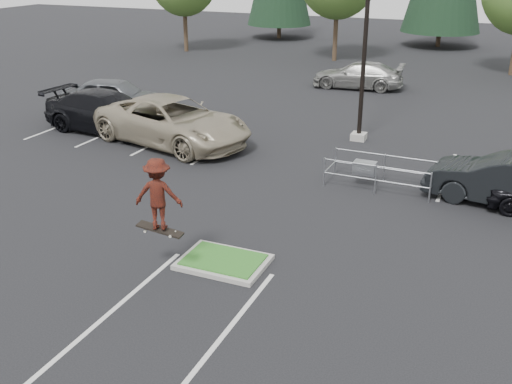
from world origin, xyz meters
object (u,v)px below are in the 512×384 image
at_px(car_l_tan, 172,121).
at_px(car_l_grey, 115,96).
at_px(light_pole, 366,30).
at_px(car_l_black, 108,112).
at_px(skateboarder, 158,194).
at_px(cart_corral, 368,168).
at_px(car_r_charc, 509,180).
at_px(car_far_silver, 358,75).

relative_size(car_l_tan, car_l_grey, 1.32).
bearing_deg(light_pole, car_l_black, -163.33).
bearing_deg(skateboarder, car_l_black, -64.75).
distance_m(car_l_tan, car_l_grey, 5.84).
bearing_deg(car_l_tan, skateboarder, -137.10).
relative_size(cart_corral, car_r_charc, 0.72).
distance_m(car_l_tan, car_l_black, 3.52).
bearing_deg(car_r_charc, car_l_grey, -95.41).
distance_m(light_pole, car_l_grey, 12.56).
distance_m(light_pole, car_far_silver, 11.01).
bearing_deg(car_l_grey, car_l_black, -163.06).
bearing_deg(car_l_black, car_far_silver, -26.73).
relative_size(car_l_grey, car_far_silver, 1.01).
height_order(car_l_tan, car_l_grey, car_l_tan).
relative_size(skateboarder, car_l_grey, 0.37).
xyz_separation_m(car_l_black, car_r_charc, (16.50, -1.86, -0.06)).
distance_m(car_l_tan, car_far_silver, 14.21).
bearing_deg(skateboarder, light_pole, -113.96).
bearing_deg(car_far_silver, skateboarder, -2.11).
xyz_separation_m(cart_corral, car_l_tan, (-8.59, 1.59, 0.32)).
relative_size(light_pole, cart_corral, 2.81).
bearing_deg(skateboarder, car_l_tan, -77.33).
bearing_deg(car_r_charc, cart_corral, -80.06).
distance_m(cart_corral, car_far_silver, 15.67).
xyz_separation_m(car_l_grey, car_far_silver, (9.40, 10.50, -0.14)).
height_order(car_l_grey, car_r_charc, car_l_grey).
xyz_separation_m(light_pole, cart_corral, (1.59, -5.10, -3.92)).
height_order(skateboarder, car_l_grey, skateboarder).
height_order(light_pole, skateboarder, light_pole).
xyz_separation_m(light_pole, car_l_black, (-10.50, -3.14, -3.68)).
distance_m(skateboarder, car_far_silver, 23.06).
height_order(light_pole, cart_corral, light_pole).
xyz_separation_m(car_l_tan, car_far_silver, (4.40, 13.51, -0.21)).
bearing_deg(car_r_charc, skateboarder, -35.28).
bearing_deg(car_l_black, car_r_charc, -92.14).
relative_size(cart_corral, car_l_grey, 0.69).
distance_m(car_l_grey, car_far_silver, 14.09).
height_order(light_pole, car_l_grey, light_pole).
bearing_deg(car_l_black, cart_corral, -94.92).
relative_size(car_l_black, car_far_silver, 1.17).
bearing_deg(car_l_tan, car_r_charc, -82.82).
bearing_deg(car_r_charc, car_far_silver, -141.55).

